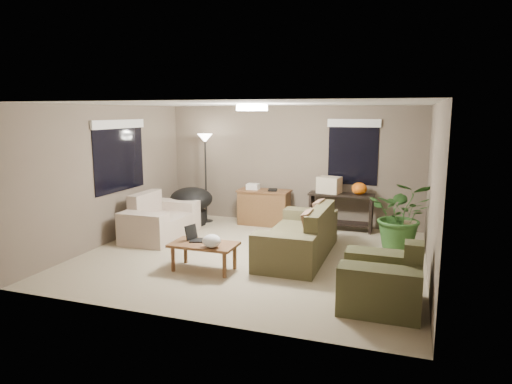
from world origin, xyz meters
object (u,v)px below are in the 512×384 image
(desk, at_px, (264,207))
(console_table, at_px, (341,209))
(cat_scratching_post, at_px, (410,238))
(floor_lamp, at_px, (205,149))
(houseplant, at_px, (401,222))
(main_sofa, at_px, (301,239))
(papasan_chair, at_px, (191,203))
(coffee_table, at_px, (204,247))
(armchair, at_px, (382,283))
(loveseat, at_px, (159,222))

(desk, relative_size, console_table, 0.85)
(console_table, xyz_separation_m, cat_scratching_post, (1.35, -0.96, -0.22))
(floor_lamp, distance_m, houseplant, 4.30)
(main_sofa, relative_size, cat_scratching_post, 4.40)
(papasan_chair, bearing_deg, coffee_table, -59.40)
(coffee_table, relative_size, houseplant, 0.83)
(coffee_table, distance_m, floor_lamp, 3.37)
(console_table, height_order, papasan_chair, papasan_chair)
(papasan_chair, xyz_separation_m, houseplant, (4.27, -0.39, 0.01))
(coffee_table, relative_size, cat_scratching_post, 2.00)
(coffee_table, height_order, floor_lamp, floor_lamp)
(desk, height_order, houseplant, houseplant)
(main_sofa, distance_m, armchair, 2.14)
(loveseat, relative_size, coffee_table, 1.60)
(main_sofa, xyz_separation_m, armchair, (1.41, -1.61, 0.00))
(cat_scratching_post, bearing_deg, desk, 163.56)
(desk, relative_size, cat_scratching_post, 2.20)
(coffee_table, bearing_deg, houseplant, 37.30)
(desk, bearing_deg, coffee_table, -89.77)
(papasan_chair, bearing_deg, armchair, -35.89)
(loveseat, height_order, houseplant, houseplant)
(armchair, xyz_separation_m, houseplant, (0.15, 2.60, 0.17))
(armchair, xyz_separation_m, coffee_table, (-2.64, 0.47, 0.06))
(console_table, bearing_deg, loveseat, -152.62)
(coffee_table, bearing_deg, floor_lamp, 114.49)
(coffee_table, xyz_separation_m, floor_lamp, (-1.30, 2.85, 1.24))
(main_sofa, distance_m, floor_lamp, 3.32)
(coffee_table, xyz_separation_m, console_table, (1.59, 3.07, 0.08))
(loveseat, relative_size, console_table, 1.23)
(houseplant, relative_size, cat_scratching_post, 2.42)
(console_table, relative_size, houseplant, 1.08)
(houseplant, xyz_separation_m, cat_scratching_post, (0.15, -0.01, -0.26))
(coffee_table, bearing_deg, desk, 90.23)
(loveseat, xyz_separation_m, desk, (1.60, 1.57, 0.08))
(desk, distance_m, floor_lamp, 1.78)
(floor_lamp, height_order, cat_scratching_post, floor_lamp)
(console_table, relative_size, papasan_chair, 1.37)
(armchair, xyz_separation_m, floor_lamp, (-3.94, 3.32, 1.30))
(armchair, xyz_separation_m, console_table, (-1.05, 3.55, 0.14))
(desk, xyz_separation_m, cat_scratching_post, (2.95, -0.87, -0.16))
(loveseat, xyz_separation_m, papasan_chair, (0.12, 1.10, 0.17))
(loveseat, height_order, armchair, same)
(coffee_table, bearing_deg, loveseat, 138.71)
(coffee_table, relative_size, console_table, 0.77)
(floor_lamp, distance_m, cat_scratching_post, 4.52)
(loveseat, height_order, desk, loveseat)
(desk, relative_size, floor_lamp, 0.58)
(desk, distance_m, console_table, 1.61)
(floor_lamp, bearing_deg, main_sofa, -34.18)
(loveseat, xyz_separation_m, coffee_table, (1.61, -1.41, 0.06))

